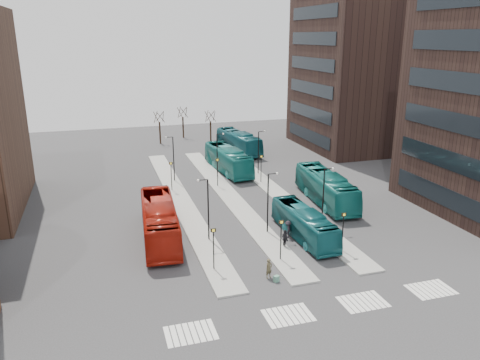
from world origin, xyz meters
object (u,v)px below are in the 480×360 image
object	(u,v)px
teal_bus_d	(239,142)
commuter_b	(285,239)
commuter_a	(167,244)
commuter_c	(288,229)
red_bus	(159,221)
teal_bus_a	(304,223)
teal_bus_c	(326,188)
traveller	(269,268)
teal_bus_b	(228,160)
suitcase	(276,279)

from	to	relation	value
teal_bus_d	commuter_b	bearing A→B (deg)	-108.35
commuter_a	commuter_c	world-z (taller)	commuter_c
red_bus	commuter_c	distance (m)	12.50
red_bus	teal_bus_a	world-z (taller)	red_bus
teal_bus_a	commuter_b	size ratio (longest dim) A/B	5.98
teal_bus_d	commuter_c	size ratio (longest dim) A/B	7.33
teal_bus_c	traveller	distance (m)	19.76
teal_bus_b	commuter_a	xyz separation A→B (m)	(-12.48, -24.10, -0.95)
teal_bus_a	traveller	bearing A→B (deg)	-134.54
suitcase	red_bus	xyz separation A→B (m)	(-7.75, 11.20, 1.58)
teal_bus_c	teal_bus_d	size ratio (longest dim) A/B	1.03
teal_bus_a	commuter_c	bearing A→B (deg)	160.92
suitcase	teal_bus_a	bearing A→B (deg)	34.22
suitcase	teal_bus_c	bearing A→B (deg)	34.24
red_bus	traveller	world-z (taller)	red_bus
suitcase	commuter_c	world-z (taller)	commuter_c
suitcase	teal_bus_a	xyz separation A→B (m)	(5.69, 7.28, 1.21)
commuter_b	commuter_c	world-z (taller)	commuter_b
teal_bus_a	teal_bus_d	bearing A→B (deg)	81.64
suitcase	teal_bus_b	size ratio (longest dim) A/B	0.04
suitcase	red_bus	bearing A→B (deg)	106.92
teal_bus_b	commuter_c	xyz separation A→B (m)	(-0.71, -24.17, -0.92)
teal_bus_c	commuter_a	distance (m)	21.51
teal_bus_b	commuter_a	size ratio (longest dim) A/B	7.71
teal_bus_d	suitcase	bearing A→B (deg)	-110.94
suitcase	teal_bus_d	world-z (taller)	teal_bus_d
traveller	commuter_c	world-z (taller)	commuter_c
red_bus	teal_bus_d	distance (m)	36.22
commuter_a	red_bus	bearing A→B (deg)	-107.75
red_bus	teal_bus_c	distance (m)	20.66
teal_bus_a	commuter_c	world-z (taller)	teal_bus_a
suitcase	teal_bus_b	distance (m)	32.33
teal_bus_c	teal_bus_d	world-z (taller)	teal_bus_c
teal_bus_a	teal_bus_d	distance (m)	35.80
teal_bus_c	suitcase	bearing A→B (deg)	-123.47
teal_bus_b	teal_bus_d	bearing A→B (deg)	60.95
teal_bus_a	teal_bus_b	bearing A→B (deg)	90.11
teal_bus_b	traveller	size ratio (longest dim) A/B	7.65
traveller	commuter_a	size ratio (longest dim) A/B	1.01
teal_bus_d	traveller	world-z (taller)	teal_bus_d
red_bus	teal_bus_c	bearing A→B (deg)	17.18
teal_bus_d	traveller	xyz separation A→B (m)	(-10.23, -42.06, -0.92)
commuter_b	traveller	bearing A→B (deg)	138.65
traveller	commuter_a	xyz separation A→B (m)	(-7.19, 7.04, -0.01)
suitcase	commuter_a	world-z (taller)	commuter_a
suitcase	teal_bus_c	world-z (taller)	teal_bus_c
teal_bus_b	commuter_b	distance (m)	26.32
commuter_b	teal_bus_a	bearing A→B (deg)	-65.06
commuter_b	commuter_c	bearing A→B (deg)	-35.83
teal_bus_a	commuter_c	size ratio (longest dim) A/B	6.13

